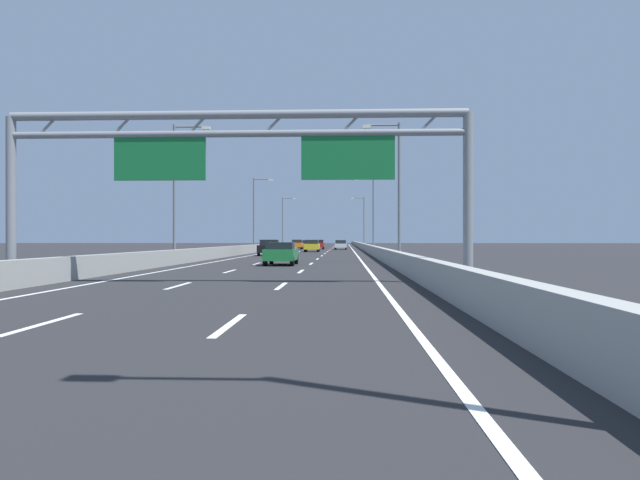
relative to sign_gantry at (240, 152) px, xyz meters
name	(u,v)px	position (x,y,z in m)	size (l,w,h in m)	color
ground_plane	(321,249)	(-0.15, 77.37, -4.85)	(260.00, 260.00, 0.00)	#262628
lane_dash_left_1	(44,324)	(-1.95, -10.13, -4.84)	(0.16, 3.00, 0.01)	white
lane_dash_left_2	(178,286)	(-1.95, -1.13, -4.84)	(0.16, 3.00, 0.01)	white
lane_dash_left_3	(230,271)	(-1.95, 7.87, -4.84)	(0.16, 3.00, 0.01)	white
lane_dash_left_4	(257,264)	(-1.95, 16.87, -4.84)	(0.16, 3.00, 0.01)	white
lane_dash_left_5	(274,259)	(-1.95, 25.87, -4.84)	(0.16, 3.00, 0.01)	white
lane_dash_left_6	(285,256)	(-1.95, 34.87, -4.84)	(0.16, 3.00, 0.01)	white
lane_dash_left_7	(293,253)	(-1.95, 43.87, -4.84)	(0.16, 3.00, 0.01)	white
lane_dash_left_8	(299,252)	(-1.95, 52.87, -4.84)	(0.16, 3.00, 0.01)	white
lane_dash_left_9	(304,250)	(-1.95, 61.87, -4.84)	(0.16, 3.00, 0.01)	white
lane_dash_left_10	(308,249)	(-1.95, 70.87, -4.84)	(0.16, 3.00, 0.01)	white
lane_dash_left_11	(311,248)	(-1.95, 79.87, -4.84)	(0.16, 3.00, 0.01)	white
lane_dash_left_12	(314,247)	(-1.95, 88.87, -4.84)	(0.16, 3.00, 0.01)	white
lane_dash_left_13	(316,247)	(-1.95, 97.87, -4.84)	(0.16, 3.00, 0.01)	white
lane_dash_left_14	(318,246)	(-1.95, 106.87, -4.84)	(0.16, 3.00, 0.01)	white
lane_dash_left_15	(320,246)	(-1.95, 115.87, -4.84)	(0.16, 3.00, 0.01)	white
lane_dash_left_16	(321,245)	(-1.95, 124.87, -4.84)	(0.16, 3.00, 0.01)	white
lane_dash_left_17	(323,245)	(-1.95, 133.87, -4.84)	(0.16, 3.00, 0.01)	white
lane_dash_right_1	(229,325)	(1.65, -10.13, -4.84)	(0.16, 3.00, 0.01)	white
lane_dash_right_2	(281,286)	(1.65, -1.13, -4.84)	(0.16, 3.00, 0.01)	white
lane_dash_right_3	(301,271)	(1.65, 7.87, -4.84)	(0.16, 3.00, 0.01)	white
lane_dash_right_4	(311,264)	(1.65, 16.87, -4.84)	(0.16, 3.00, 0.01)	white
lane_dash_right_5	(317,259)	(1.65, 25.87, -4.84)	(0.16, 3.00, 0.01)	white
lane_dash_right_6	(322,256)	(1.65, 34.87, -4.84)	(0.16, 3.00, 0.01)	white
lane_dash_right_7	(325,253)	(1.65, 43.87, -4.84)	(0.16, 3.00, 0.01)	white
lane_dash_right_8	(327,252)	(1.65, 52.87, -4.84)	(0.16, 3.00, 0.01)	white
lane_dash_right_9	(329,250)	(1.65, 61.87, -4.84)	(0.16, 3.00, 0.01)	white
lane_dash_right_10	(331,249)	(1.65, 70.87, -4.84)	(0.16, 3.00, 0.01)	white
lane_dash_right_11	(332,248)	(1.65, 79.87, -4.84)	(0.16, 3.00, 0.01)	white
lane_dash_right_12	(333,247)	(1.65, 88.87, -4.84)	(0.16, 3.00, 0.01)	white
lane_dash_right_13	(334,247)	(1.65, 97.87, -4.84)	(0.16, 3.00, 0.01)	white
lane_dash_right_14	(334,246)	(1.65, 106.87, -4.84)	(0.16, 3.00, 0.01)	white
lane_dash_right_15	(335,246)	(1.65, 115.87, -4.84)	(0.16, 3.00, 0.01)	white
lane_dash_right_16	(336,245)	(1.65, 124.87, -4.84)	(0.16, 3.00, 0.01)	white
lane_dash_right_17	(336,245)	(1.65, 133.87, -4.84)	(0.16, 3.00, 0.01)	white
edge_line_left	(283,250)	(-5.40, 65.37, -4.84)	(0.16, 176.00, 0.01)	white
edge_line_right	(353,250)	(5.10, 65.37, -4.84)	(0.16, 176.00, 0.01)	white
barrier_left	(287,245)	(-7.05, 87.37, -4.37)	(0.45, 220.00, 0.95)	#9E9E99
barrier_right	(360,245)	(6.75, 87.37, -4.37)	(0.45, 220.00, 0.95)	#9E9E99
sign_gantry	(240,152)	(0.00, 0.00, 0.00)	(17.26, 0.36, 6.36)	gray
streetlamp_left_mid	(178,184)	(-7.61, 18.16, 0.55)	(2.58, 0.28, 9.50)	slate
streetlamp_right_mid	(396,183)	(7.32, 18.16, 0.55)	(2.58, 0.28, 9.50)	slate
streetlamp_left_far	(256,210)	(-7.61, 52.94, 0.55)	(2.58, 0.28, 9.50)	slate
streetlamp_right_far	(372,210)	(7.32, 52.94, 0.55)	(2.58, 0.28, 9.50)	slate
streetlamp_left_distant	(284,219)	(-7.61, 87.71, 0.55)	(2.58, 0.28, 9.50)	slate
streetlamp_right_distant	(363,219)	(7.32, 87.71, 0.55)	(2.58, 0.28, 9.50)	slate
red_car	(319,244)	(-0.28, 71.44, -4.07)	(1.70, 4.42, 1.51)	red
blue_car	(303,244)	(-3.67, 84.63, -4.12)	(1.77, 4.28, 1.41)	#2347AD
white_car	(341,245)	(3.29, 67.88, -4.10)	(1.81, 4.23, 1.46)	silver
yellow_car	(312,246)	(-0.28, 52.25, -4.06)	(1.85, 4.18, 1.53)	yellow
black_car	(269,248)	(-3.54, 35.40, -4.05)	(1.86, 4.29, 1.57)	black
green_car	(281,253)	(-0.12, 14.99, -4.10)	(1.85, 4.13, 1.43)	#1E7A38
orange_car	(297,244)	(-3.74, 71.17, -4.07)	(1.76, 4.31, 1.53)	orange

